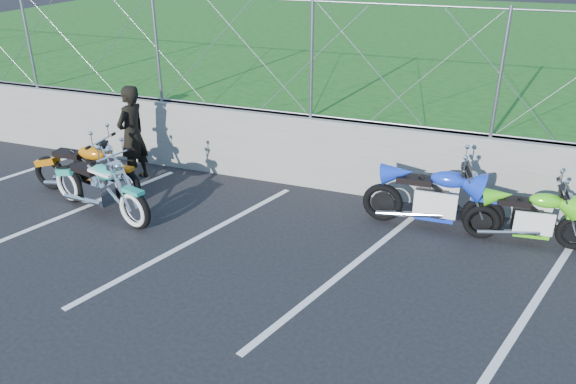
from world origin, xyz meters
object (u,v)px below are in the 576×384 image
(sportbike_green, at_px, (531,219))
(person_standing, at_px, (132,134))
(cruiser_turquoise, at_px, (101,190))
(naked_orange, at_px, (87,171))
(sportbike_blue, at_px, (434,200))

(sportbike_green, xyz_separation_m, person_standing, (-6.87, 0.03, 0.49))
(person_standing, bearing_deg, cruiser_turquoise, 18.48)
(naked_orange, xyz_separation_m, sportbike_green, (7.26, 0.85, -0.05))
(sportbike_blue, bearing_deg, sportbike_green, -1.61)
(naked_orange, bearing_deg, cruiser_turquoise, -39.13)
(sportbike_blue, height_order, person_standing, person_standing)
(naked_orange, height_order, sportbike_blue, sportbike_blue)
(naked_orange, relative_size, sportbike_blue, 1.00)
(naked_orange, bearing_deg, person_standing, 64.45)
(naked_orange, distance_m, sportbike_blue, 5.92)
(cruiser_turquoise, height_order, sportbike_green, cruiser_turquoise)
(person_standing, bearing_deg, sportbike_blue, 95.53)
(cruiser_turquoise, distance_m, person_standing, 1.53)
(sportbike_blue, bearing_deg, cruiser_turquoise, -165.91)
(sportbike_green, relative_size, sportbike_blue, 0.85)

